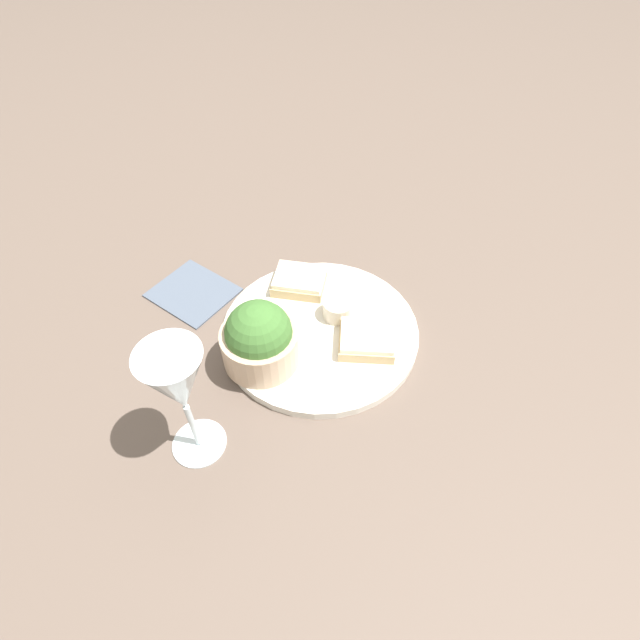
# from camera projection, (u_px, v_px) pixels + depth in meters

# --- Properties ---
(ground_plane) EXTENTS (4.00, 4.00, 0.00)m
(ground_plane) POSITION_uv_depth(u_px,v_px,m) (320.00, 334.00, 0.78)
(ground_plane) COLOR brown
(dinner_plate) EXTENTS (0.30, 0.30, 0.01)m
(dinner_plate) POSITION_uv_depth(u_px,v_px,m) (320.00, 332.00, 0.77)
(dinner_plate) COLOR silver
(dinner_plate) RESTS_ON ground_plane
(salad_bowl) EXTENTS (0.11, 0.11, 0.10)m
(salad_bowl) POSITION_uv_depth(u_px,v_px,m) (260.00, 339.00, 0.70)
(salad_bowl) COLOR tan
(salad_bowl) RESTS_ON dinner_plate
(sauce_ramekin) EXTENTS (0.05, 0.05, 0.03)m
(sauce_ramekin) POSITION_uv_depth(u_px,v_px,m) (338.00, 308.00, 0.77)
(sauce_ramekin) COLOR beige
(sauce_ramekin) RESTS_ON dinner_plate
(cheese_toast_near) EXTENTS (0.10, 0.09, 0.03)m
(cheese_toast_near) POSITION_uv_depth(u_px,v_px,m) (367.00, 339.00, 0.74)
(cheese_toast_near) COLOR #D1B27F
(cheese_toast_near) RESTS_ON dinner_plate
(cheese_toast_far) EXTENTS (0.10, 0.09, 0.03)m
(cheese_toast_far) POSITION_uv_depth(u_px,v_px,m) (299.00, 281.00, 0.82)
(cheese_toast_far) COLOR #D1B27F
(cheese_toast_far) RESTS_ON dinner_plate
(wine_glass) EXTENTS (0.08, 0.08, 0.19)m
(wine_glass) POSITION_uv_depth(u_px,v_px,m) (178.00, 386.00, 0.55)
(wine_glass) COLOR silver
(wine_glass) RESTS_ON ground_plane
(garnish) EXTENTS (0.03, 0.03, 0.03)m
(garnish) POSITION_uv_depth(u_px,v_px,m) (267.00, 314.00, 0.77)
(garnish) COLOR #477533
(garnish) RESTS_ON dinner_plate
(napkin) EXTENTS (0.15, 0.13, 0.01)m
(napkin) POSITION_uv_depth(u_px,v_px,m) (193.00, 292.00, 0.84)
(napkin) COLOR #4C5666
(napkin) RESTS_ON ground_plane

